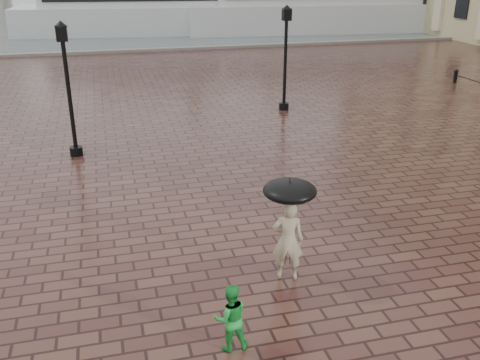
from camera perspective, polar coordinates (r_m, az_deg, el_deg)
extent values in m
plane|color=#391D19|center=(11.66, 13.07, -11.23)|extent=(300.00, 300.00, 0.00)
cube|color=slate|center=(41.25, -7.75, 13.52)|extent=(80.00, 0.60, 0.30)
cylinder|color=black|center=(32.27, 22.00, 10.14)|extent=(0.20, 0.20, 0.60)
sphere|color=black|center=(32.21, 22.08, 10.70)|extent=(0.22, 0.22, 0.22)
cylinder|color=black|center=(19.52, -17.06, 2.98)|extent=(0.44, 0.44, 0.30)
cylinder|color=black|center=(19.01, -17.70, 8.23)|extent=(0.14, 0.14, 4.00)
cube|color=black|center=(18.64, -18.50, 14.63)|extent=(0.35, 0.35, 0.50)
sphere|color=beige|center=(18.64, -18.50, 14.63)|extent=(0.28, 0.28, 0.28)
cylinder|color=black|center=(24.60, 4.69, 7.87)|extent=(0.44, 0.44, 0.30)
cylinder|color=black|center=(24.20, 4.83, 12.11)|extent=(0.14, 0.14, 4.00)
cube|color=black|center=(23.90, 5.01, 17.18)|extent=(0.35, 0.35, 0.50)
sphere|color=beige|center=(23.90, 5.01, 17.18)|extent=(0.28, 0.28, 0.28)
imported|color=gray|center=(11.33, 5.12, -6.42)|extent=(0.76, 0.62, 1.80)
imported|color=green|center=(9.53, -1.05, -14.46)|extent=(0.63, 0.50, 1.27)
cube|color=silver|center=(51.42, -8.67, 16.60)|extent=(25.58, 8.98, 2.40)
cube|color=silver|center=(53.01, 9.15, 16.79)|extent=(26.49, 8.62, 2.50)
cylinder|color=black|center=(11.03, 5.24, -3.55)|extent=(0.02, 0.02, 0.95)
ellipsoid|color=black|center=(10.82, 5.33, -1.15)|extent=(1.10, 1.10, 0.39)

